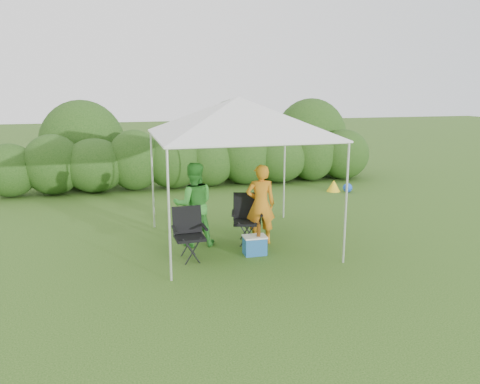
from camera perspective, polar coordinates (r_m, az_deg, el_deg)
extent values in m
plane|color=#3D621F|center=(8.81, 0.63, -7.24)|extent=(70.00, 70.00, 0.00)
ellipsoid|color=#294D18|center=(14.43, -26.28, 2.37)|extent=(1.50, 1.28, 1.50)
cylinder|color=#382616|center=(14.53, -26.05, 0.05)|extent=(0.12, 0.12, 0.30)
ellipsoid|color=#294D18|center=(14.23, -21.86, 3.11)|extent=(1.65, 1.40, 1.73)
cylinder|color=#382616|center=(14.36, -21.63, 0.31)|extent=(0.12, 0.12, 0.30)
ellipsoid|color=#294D18|center=(14.15, -17.29, 3.09)|extent=(1.80, 1.53, 1.57)
cylinder|color=#382616|center=(14.27, -17.12, 0.57)|extent=(0.12, 0.12, 0.30)
ellipsoid|color=#294D18|center=(14.14, -12.74, 3.81)|extent=(1.58, 1.34, 1.80)
cylinder|color=#382616|center=(14.27, -12.59, 0.83)|extent=(0.12, 0.12, 0.30)
ellipsoid|color=#294D18|center=(14.24, -8.17, 3.74)|extent=(1.73, 1.47, 1.65)
cylinder|color=#382616|center=(14.36, -8.08, 1.08)|extent=(0.12, 0.12, 0.30)
ellipsoid|color=#294D18|center=(14.43, -3.69, 3.66)|extent=(1.50, 1.28, 1.50)
cylinder|color=#382616|center=(14.53, -3.66, 1.32)|extent=(0.12, 0.12, 0.30)
ellipsoid|color=#294D18|center=(14.67, 0.64, 4.28)|extent=(1.65, 1.40, 1.73)
cylinder|color=#382616|center=(14.79, 0.64, 1.55)|extent=(0.12, 0.12, 0.30)
ellipsoid|color=#294D18|center=(15.03, 4.81, 4.15)|extent=(1.80, 1.53, 1.57)
cylinder|color=#382616|center=(15.14, 4.76, 1.76)|extent=(0.12, 0.12, 0.30)
ellipsoid|color=#294D18|center=(15.43, 8.78, 4.69)|extent=(1.57, 1.34, 1.80)
cylinder|color=#382616|center=(15.55, 8.69, 1.95)|extent=(0.12, 0.12, 0.30)
ellipsoid|color=#294D18|center=(15.93, 12.50, 4.51)|extent=(1.72, 1.47, 1.65)
cylinder|color=#382616|center=(16.04, 12.39, 2.12)|extent=(0.12, 0.12, 0.30)
cylinder|color=silver|center=(7.28, -8.63, -3.01)|extent=(0.04, 0.04, 2.10)
cylinder|color=silver|center=(8.15, 12.80, -1.48)|extent=(0.04, 0.04, 2.10)
cylinder|color=silver|center=(10.19, -10.61, 1.41)|extent=(0.04, 0.04, 2.10)
cylinder|color=silver|center=(10.83, 5.41, 2.24)|extent=(0.04, 0.04, 2.10)
cube|color=white|center=(8.81, -0.23, 6.91)|extent=(3.10, 3.10, 0.03)
pyramid|color=white|center=(8.78, -0.23, 9.28)|extent=(3.10, 3.10, 0.70)
cube|color=black|center=(9.14, 0.88, -3.68)|extent=(0.64, 0.61, 0.05)
cube|color=black|center=(9.28, 0.88, -1.61)|extent=(0.55, 0.28, 0.50)
cube|color=black|center=(9.09, -0.85, -2.57)|extent=(0.17, 0.44, 0.03)
cube|color=black|center=(9.10, 2.61, -2.58)|extent=(0.17, 0.44, 0.03)
cylinder|color=black|center=(8.99, -0.55, -5.38)|extent=(0.02, 0.02, 0.43)
cylinder|color=black|center=(8.99, 2.31, -5.39)|extent=(0.02, 0.02, 0.43)
cylinder|color=black|center=(9.42, -0.49, -4.54)|extent=(0.02, 0.02, 0.43)
cylinder|color=black|center=(9.42, 2.23, -4.55)|extent=(0.02, 0.02, 0.43)
cube|color=black|center=(8.31, -6.14, -5.55)|extent=(0.52, 0.48, 0.05)
cube|color=black|center=(8.43, -6.45, -3.35)|extent=(0.51, 0.15, 0.49)
cube|color=black|center=(8.22, -7.98, -4.53)|extent=(0.06, 0.43, 0.03)
cube|color=black|center=(8.31, -4.38, -4.25)|extent=(0.06, 0.43, 0.03)
cylinder|color=black|center=(8.15, -7.32, -7.49)|extent=(0.02, 0.02, 0.41)
cylinder|color=black|center=(8.22, -4.34, -7.24)|extent=(0.02, 0.02, 0.41)
cylinder|color=black|center=(8.55, -7.80, -6.53)|extent=(0.02, 0.02, 0.41)
cylinder|color=black|center=(8.62, -4.96, -6.30)|extent=(0.02, 0.02, 0.41)
imported|color=orange|center=(9.07, 2.52, -1.50)|extent=(0.63, 0.48, 1.56)
imported|color=green|center=(8.97, -5.66, -1.52)|extent=(0.84, 0.69, 1.62)
cube|color=#225C9D|center=(8.61, 1.80, -6.58)|extent=(0.40, 0.29, 0.32)
cube|color=silver|center=(8.55, 1.81, -5.47)|extent=(0.42, 0.31, 0.03)
cylinder|color=#592D0C|center=(8.49, 2.28, -4.55)|extent=(0.07, 0.07, 0.27)
cone|color=yellow|center=(14.02, 11.35, 0.75)|extent=(0.40, 0.40, 0.34)
sphere|color=blue|center=(13.98, 12.98, 0.51)|extent=(0.27, 0.27, 0.27)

